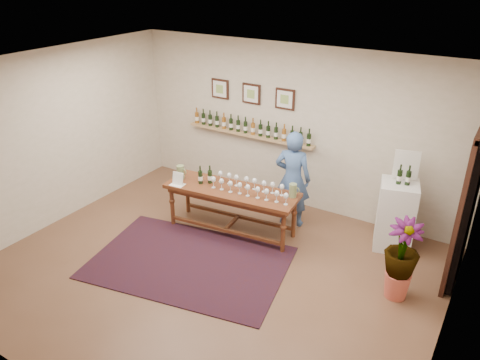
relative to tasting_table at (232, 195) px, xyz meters
The scene contains 14 objects.
ground 1.30m from the tasting_table, 73.00° to the right, with size 6.00×6.00×0.00m, color brown.
room_shell 2.61m from the tasting_table, 17.53° to the left, with size 6.00×6.00×6.00m.
rug 1.26m from the tasting_table, 92.21° to the right, with size 2.77×1.85×0.01m, color #42130B.
tasting_table is the anchor object (origin of this frame).
table_glasses 0.33m from the tasting_table, 10.26° to the left, with size 1.41×0.33×0.20m, color silver, non-canonical shape.
table_bottles 0.54m from the tasting_table, behind, with size 0.30×0.17×0.32m, color black, non-canonical shape.
pitcher_left 0.94m from the tasting_table, behind, with size 0.14×0.14×0.23m, color #68784B, non-canonical shape.
pitcher_right 0.99m from the tasting_table, 15.66° to the left, with size 0.13×0.13×0.21m, color #68784B, non-canonical shape.
menu_card 0.89m from the tasting_table, 159.03° to the right, with size 0.22×0.16×0.20m, color silver.
display_pedestal 2.50m from the tasting_table, 21.24° to the left, with size 0.53×0.53×1.06m, color silver.
pedestal_bottles 2.58m from the tasting_table, 20.73° to the left, with size 0.29×0.08×0.29m, color black, non-canonical shape.
info_sign 2.64m from the tasting_table, 23.84° to the left, with size 0.36×0.02×0.49m, color silver.
potted_plant 2.71m from the tasting_table, ahead, with size 0.64×0.64×0.97m.
person 1.02m from the tasting_table, 45.68° to the left, with size 0.59×0.39×1.61m, color #3B598C.
Camera 1 is at (3.20, -4.40, 3.99)m, focal length 35.00 mm.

